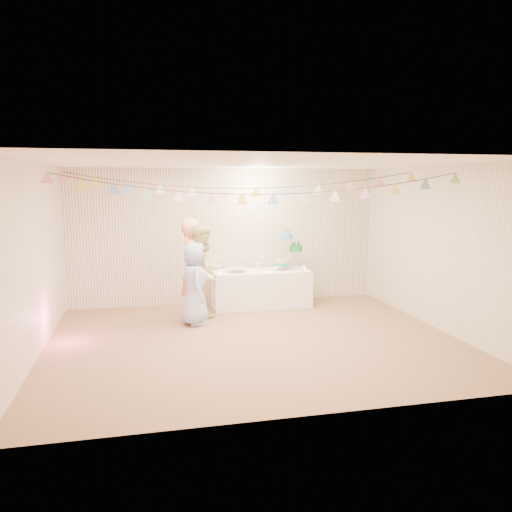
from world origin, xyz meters
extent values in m
plane|color=#836147|center=(0.00, 0.00, 0.00)|extent=(6.00, 6.00, 0.00)
plane|color=white|center=(0.00, 0.00, 2.60)|extent=(6.00, 6.00, 0.00)
plane|color=white|center=(0.00, 2.50, 1.30)|extent=(6.00, 6.00, 0.00)
plane|color=white|center=(0.00, -2.50, 1.30)|extent=(6.00, 6.00, 0.00)
plane|color=white|center=(-3.00, 0.00, 1.30)|extent=(5.00, 5.00, 0.00)
plane|color=white|center=(3.00, 0.00, 1.30)|extent=(5.00, 5.00, 0.00)
cube|color=white|center=(0.57, 2.02, 0.34)|extent=(1.83, 0.73, 0.69)
cylinder|color=white|center=(0.11, 1.97, 0.76)|extent=(0.36, 0.36, 0.02)
imported|color=#E8A079|center=(-0.76, 1.31, 0.87)|extent=(0.54, 0.71, 1.74)
imported|color=#DAD186|center=(-0.60, 1.25, 0.83)|extent=(1.01, 1.01, 1.65)
imported|color=#9EB4E0|center=(-0.77, 1.07, 0.68)|extent=(0.46, 0.68, 1.36)
cylinder|color=#FFD88C|center=(-0.23, 1.87, 0.70)|extent=(0.04, 0.04, 0.03)
cylinder|color=#FFD88C|center=(0.22, 2.20, 0.70)|extent=(0.04, 0.04, 0.03)
cylinder|color=#FFD88C|center=(0.67, 1.80, 0.70)|extent=(0.04, 0.04, 0.03)
cylinder|color=#FFD88C|center=(0.92, 2.24, 0.70)|extent=(0.04, 0.04, 0.03)
cylinder|color=#FFD88C|center=(1.39, 1.84, 0.70)|extent=(0.04, 0.04, 0.03)
cylinder|color=#FFD88C|center=(1.47, 2.17, 0.70)|extent=(0.04, 0.04, 0.03)
cylinder|color=#FFD88C|center=(0.34, 1.88, 0.70)|extent=(0.04, 0.04, 0.03)
camera|label=1|loc=(-1.56, -6.99, 2.31)|focal=35.00mm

